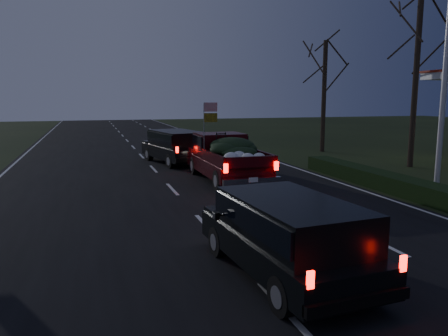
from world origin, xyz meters
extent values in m
plane|color=black|center=(0.00, 0.00, 0.00)|extent=(120.00, 120.00, 0.00)
cube|color=black|center=(0.00, 0.00, 0.01)|extent=(14.00, 120.00, 0.02)
cube|color=black|center=(7.80, 3.00, 0.30)|extent=(1.00, 10.00, 0.60)
cylinder|color=silver|center=(9.50, 2.00, 4.50)|extent=(0.20, 0.20, 9.00)
cylinder|color=black|center=(12.50, 7.00, 4.25)|extent=(0.28, 0.28, 8.50)
cylinder|color=black|center=(11.50, 14.00, 3.50)|extent=(0.28, 0.28, 7.00)
cube|color=#37070C|center=(2.52, 6.19, 0.64)|extent=(2.16, 5.34, 0.59)
cube|color=#37070C|center=(2.51, 7.14, 1.44)|extent=(1.98, 1.72, 0.96)
cube|color=black|center=(2.51, 7.14, 1.54)|extent=(2.09, 1.61, 0.59)
cube|color=#37070C|center=(2.53, 4.80, 0.96)|extent=(1.99, 2.99, 0.06)
ellipsoid|color=black|center=(2.58, 5.33, 1.44)|extent=(1.71, 1.93, 0.64)
cylinder|color=gray|center=(1.56, 6.18, 2.18)|extent=(0.03, 0.03, 2.13)
cube|color=red|center=(1.85, 6.18, 3.07)|extent=(0.55, 0.02, 0.36)
cube|color=gold|center=(1.85, 6.18, 2.64)|extent=(0.55, 0.02, 0.36)
cube|color=black|center=(1.40, 11.70, 0.63)|extent=(3.01, 5.22, 0.61)
cube|color=black|center=(1.46, 11.45, 1.33)|extent=(2.61, 3.89, 0.82)
cube|color=black|center=(1.46, 11.45, 1.41)|extent=(2.69, 3.81, 0.49)
cube|color=black|center=(0.60, -3.61, 0.57)|extent=(2.18, 4.56, 0.55)
cube|color=black|center=(0.62, -3.84, 1.20)|extent=(1.98, 3.35, 0.74)
cube|color=black|center=(0.62, -3.84, 1.27)|extent=(2.06, 3.27, 0.44)
cube|color=black|center=(-0.54, -2.82, 1.09)|extent=(0.11, 0.21, 0.15)
camera|label=1|loc=(-2.90, -11.02, 3.43)|focal=35.00mm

